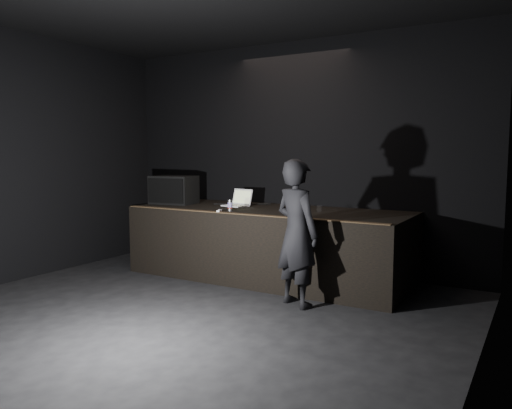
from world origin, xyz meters
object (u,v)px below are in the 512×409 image
object	(u,v)px
person	(297,233)
stage_riser	(269,243)
laptop	(238,202)
beer_can	(230,205)
stage_monitor	(174,190)

from	to	relation	value
person	stage_riser	bearing A→B (deg)	-24.64
laptop	beer_can	world-z (taller)	laptop
stage_riser	laptop	size ratio (longest dim) A/B	9.53
stage_monitor	beer_can	bearing A→B (deg)	-23.93
stage_monitor	beer_can	xyz separation A→B (m)	(1.32, -0.38, -0.14)
stage_riser	person	distance (m)	1.42
stage_riser	stage_monitor	size ratio (longest dim) A/B	5.52
beer_can	stage_riser	bearing A→B (deg)	54.02
stage_monitor	person	xyz separation A→B (m)	(2.60, -0.91, -0.35)
person	beer_can	bearing A→B (deg)	0.32
stage_riser	beer_can	bearing A→B (deg)	-125.98
stage_monitor	person	bearing A→B (deg)	-27.00
stage_riser	laptop	xyz separation A→B (m)	(-0.60, 0.14, 0.57)
stage_monitor	beer_can	distance (m)	1.38
stage_riser	person	world-z (taller)	person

